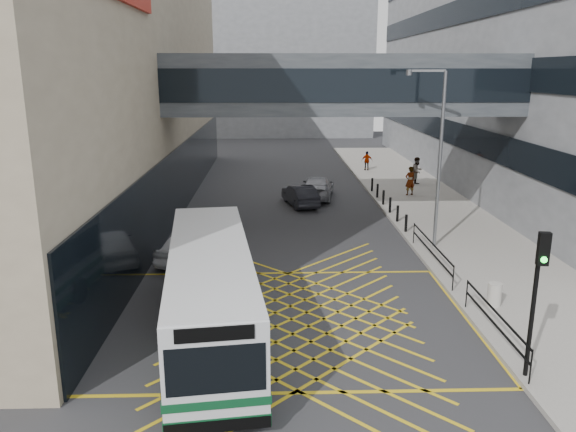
{
  "coord_description": "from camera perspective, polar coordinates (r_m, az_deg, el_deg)",
  "views": [
    {
      "loc": [
        -0.63,
        -17.58,
        8.23
      ],
      "look_at": [
        0.0,
        4.0,
        2.6
      ],
      "focal_mm": 35.0,
      "sensor_mm": 36.0,
      "label": 1
    }
  ],
  "objects": [
    {
      "name": "traffic_light",
      "position": [
        16.01,
        24.02,
        -6.37
      ],
      "size": [
        0.3,
        0.48,
        4.13
      ],
      "rotation": [
        0.0,
        0.0,
        -0.09
      ],
      "color": "black",
      "rests_on": "pavement"
    },
    {
      "name": "pedestrian_c",
      "position": [
        47.08,
        8.03,
        5.57
      ],
      "size": [
        0.97,
        0.55,
        1.56
      ],
      "primitive_type": "imported",
      "rotation": [
        0.0,
        0.0,
        3.03
      ],
      "color": "gray",
      "rests_on": "pavement"
    },
    {
      "name": "litter_bin",
      "position": [
        21.22,
        20.24,
        -7.48
      ],
      "size": [
        0.48,
        0.48,
        0.83
      ],
      "primitive_type": "cylinder",
      "color": "#ADA89E",
      "rests_on": "pavement"
    },
    {
      "name": "box_junction",
      "position": [
        19.42,
        0.35,
        -10.45
      ],
      "size": [
        12.0,
        9.0,
        0.01
      ],
      "color": "gold",
      "rests_on": "ground"
    },
    {
      "name": "pavement",
      "position": [
        34.94,
        14.38,
        0.66
      ],
      "size": [
        6.0,
        54.0,
        0.16
      ],
      "primitive_type": "cube",
      "color": "gray",
      "rests_on": "ground"
    },
    {
      "name": "bus",
      "position": [
        17.8,
        -7.86,
        -7.39
      ],
      "size": [
        3.77,
        10.88,
        2.99
      ],
      "rotation": [
        0.0,
        0.0,
        0.13
      ],
      "color": "silver",
      "rests_on": "ground"
    },
    {
      "name": "street_lamp",
      "position": [
        26.55,
        14.85,
        6.64
      ],
      "size": [
        1.75,
        0.97,
        8.09
      ],
      "rotation": [
        0.0,
        0.0,
        -0.44
      ],
      "color": "slate",
      "rests_on": "pavement"
    },
    {
      "name": "car_silver",
      "position": [
        37.14,
        2.99,
        2.99
      ],
      "size": [
        2.78,
        5.12,
        1.51
      ],
      "primitive_type": "imported",
      "rotation": [
        0.0,
        0.0,
        2.99
      ],
      "color": "gray",
      "rests_on": "ground"
    },
    {
      "name": "car_white",
      "position": [
        25.25,
        -9.66,
        -2.86
      ],
      "size": [
        3.57,
        4.99,
        1.47
      ],
      "primitive_type": "imported",
      "rotation": [
        0.0,
        0.0,
        2.73
      ],
      "color": "white",
      "rests_on": "ground"
    },
    {
      "name": "bollards",
      "position": [
        34.16,
        9.99,
        1.5
      ],
      "size": [
        0.14,
        10.14,
        0.9
      ],
      "color": "black",
      "rests_on": "pavement"
    },
    {
      "name": "skybridge",
      "position": [
        29.81,
        5.47,
        13.15
      ],
      "size": [
        20.0,
        4.1,
        3.0
      ],
      "color": "#3D4248",
      "rests_on": "ground"
    },
    {
      "name": "ground",
      "position": [
        19.42,
        0.35,
        -10.46
      ],
      "size": [
        120.0,
        120.0,
        0.0
      ],
      "primitive_type": "plane",
      "color": "#333335"
    },
    {
      "name": "car_dark",
      "position": [
        35.04,
        1.24,
        2.14
      ],
      "size": [
        2.62,
        4.5,
        1.32
      ],
      "primitive_type": "imported",
      "rotation": [
        0.0,
        0.0,
        3.38
      ],
      "color": "black",
      "rests_on": "ground"
    },
    {
      "name": "pedestrian_a",
      "position": [
        38.07,
        12.29,
        3.51
      ],
      "size": [
        0.88,
        0.74,
        1.9
      ],
      "primitive_type": "imported",
      "rotation": [
        0.0,
        0.0,
        3.45
      ],
      "color": "gray",
      "rests_on": "pavement"
    },
    {
      "name": "pedestrian_b",
      "position": [
        41.8,
        12.98,
        4.49
      ],
      "size": [
        1.1,
        1.03,
        1.97
      ],
      "primitive_type": "imported",
      "rotation": [
        0.0,
        0.0,
        0.66
      ],
      "color": "gray",
      "rests_on": "pavement"
    },
    {
      "name": "kerb_railings",
      "position": [
        21.79,
        16.65,
        -5.74
      ],
      "size": [
        0.05,
        12.54,
        1.0
      ],
      "color": "black",
      "rests_on": "pavement"
    },
    {
      "name": "building_far",
      "position": [
        77.59,
        -2.78,
        15.18
      ],
      "size": [
        28.0,
        16.0,
        18.0
      ],
      "primitive_type": "cube",
      "color": "gray",
      "rests_on": "ground"
    }
  ]
}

